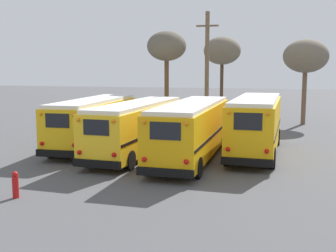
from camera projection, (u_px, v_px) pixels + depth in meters
The scene contains 10 objects.
ground_plane at pixel (168, 153), 24.46m from camera, with size 160.00×160.00×0.00m, color #4C4C4F.
school_bus_0 at pixel (94, 121), 26.21m from camera, with size 2.82×10.12×2.99m.
school_bus_1 at pixel (138, 126), 24.17m from camera, with size 2.96×10.68×2.95m.
school_bus_2 at pixel (192, 128), 22.75m from camera, with size 2.76×10.95×3.05m.
school_bus_3 at pixel (256, 123), 23.87m from camera, with size 2.80×9.53×3.25m.
utility_pole at pixel (207, 69), 33.98m from camera, with size 1.80×0.34×9.35m.
bare_tree_0 at pixel (306, 57), 36.10m from camera, with size 3.83×3.83×7.35m.
bare_tree_1 at pixel (167, 48), 33.28m from camera, with size 3.12×3.12×7.79m.
bare_tree_2 at pixel (222, 51), 38.72m from camera, with size 3.41×3.41×7.77m.
fire_hydrant at pixel (15, 184), 15.92m from camera, with size 0.24×0.24×1.03m.
Camera 1 is at (5.92, -23.28, 4.89)m, focal length 45.00 mm.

